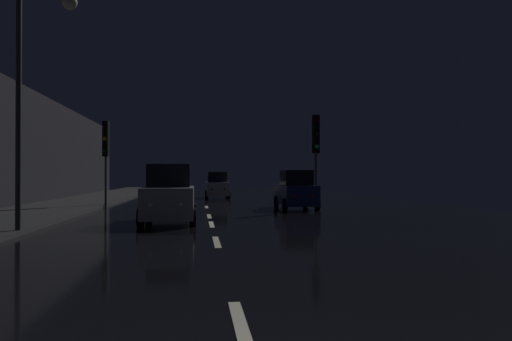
{
  "coord_description": "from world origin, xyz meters",
  "views": [
    {
      "loc": [
        -0.49,
        -2.62,
        1.7
      ],
      "look_at": [
        2.15,
        19.91,
        1.94
      ],
      "focal_mm": 35.15,
      "sensor_mm": 36.0,
      "label": 1
    }
  ],
  "objects_px": {
    "car_approaching_headlights": "(169,196)",
    "car_distant_taillights": "(217,186)",
    "car_parked_right_far": "(296,191)",
    "streetlamp_overhead": "(36,74)",
    "traffic_light_far_right": "(316,141)",
    "traffic_light_far_left": "(106,145)"
  },
  "relations": [
    {
      "from": "car_approaching_headlights",
      "to": "car_distant_taillights",
      "type": "xyz_separation_m",
      "value": [
        2.51,
        19.84,
        -0.06
      ]
    },
    {
      "from": "traffic_light_far_right",
      "to": "car_parked_right_far",
      "type": "distance_m",
      "value": 2.86
    },
    {
      "from": "traffic_light_far_left",
      "to": "car_parked_right_far",
      "type": "height_order",
      "value": "traffic_light_far_left"
    },
    {
      "from": "traffic_light_far_right",
      "to": "traffic_light_far_left",
      "type": "height_order",
      "value": "traffic_light_far_right"
    },
    {
      "from": "traffic_light_far_right",
      "to": "car_approaching_headlights",
      "type": "height_order",
      "value": "traffic_light_far_right"
    },
    {
      "from": "traffic_light_far_left",
      "to": "car_approaching_headlights",
      "type": "distance_m",
      "value": 10.16
    },
    {
      "from": "car_approaching_headlights",
      "to": "car_parked_right_far",
      "type": "height_order",
      "value": "car_approaching_headlights"
    },
    {
      "from": "traffic_light_far_left",
      "to": "car_distant_taillights",
      "type": "relative_size",
      "value": 1.17
    },
    {
      "from": "car_parked_right_far",
      "to": "streetlamp_overhead",
      "type": "bearing_deg",
      "value": 137.36
    },
    {
      "from": "streetlamp_overhead",
      "to": "car_approaching_headlights",
      "type": "distance_m",
      "value": 6.22
    },
    {
      "from": "traffic_light_far_right",
      "to": "traffic_light_far_left",
      "type": "xyz_separation_m",
      "value": [
        -10.77,
        3.16,
        -0.08
      ]
    },
    {
      "from": "streetlamp_overhead",
      "to": "traffic_light_far_right",
      "type": "bearing_deg",
      "value": 41.93
    },
    {
      "from": "streetlamp_overhead",
      "to": "car_distant_taillights",
      "type": "relative_size",
      "value": 1.76
    },
    {
      "from": "car_parked_right_far",
      "to": "car_distant_taillights",
      "type": "height_order",
      "value": "same"
    },
    {
      "from": "streetlamp_overhead",
      "to": "car_distant_taillights",
      "type": "bearing_deg",
      "value": 75.32
    },
    {
      "from": "traffic_light_far_right",
      "to": "car_approaching_headlights",
      "type": "relative_size",
      "value": 1.13
    },
    {
      "from": "traffic_light_far_right",
      "to": "traffic_light_far_left",
      "type": "relative_size",
      "value": 1.02
    },
    {
      "from": "car_parked_right_far",
      "to": "car_distant_taillights",
      "type": "bearing_deg",
      "value": 15.59
    },
    {
      "from": "streetlamp_overhead",
      "to": "car_approaching_headlights",
      "type": "height_order",
      "value": "streetlamp_overhead"
    },
    {
      "from": "car_approaching_headlights",
      "to": "car_distant_taillights",
      "type": "distance_m",
      "value": 20.0
    },
    {
      "from": "traffic_light_far_left",
      "to": "streetlamp_overhead",
      "type": "height_order",
      "value": "streetlamp_overhead"
    },
    {
      "from": "traffic_light_far_right",
      "to": "car_parked_right_far",
      "type": "height_order",
      "value": "traffic_light_far_right"
    }
  ]
}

